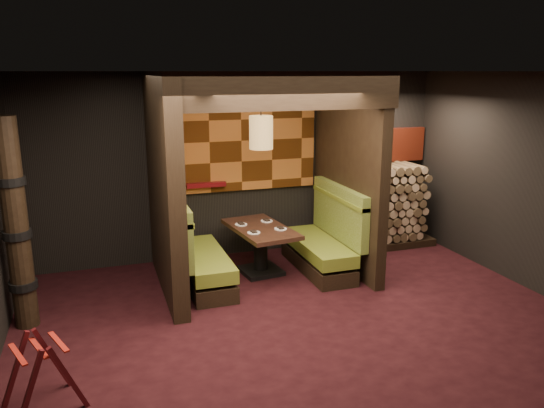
{
  "coord_description": "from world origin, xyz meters",
  "views": [
    {
      "loc": [
        -2.18,
        -5.11,
        2.85
      ],
      "look_at": [
        0.0,
        1.3,
        1.15
      ],
      "focal_mm": 35.0,
      "sensor_mm": 36.0,
      "label": 1
    }
  ],
  "objects": [
    {
      "name": "booth_bench_left",
      "position": [
        -0.96,
        1.65,
        0.4
      ],
      "size": [
        0.68,
        1.6,
        1.14
      ],
      "color": "black",
      "rests_on": "floor"
    },
    {
      "name": "ceiling",
      "position": [
        0.0,
        0.0,
        2.86
      ],
      "size": [
        6.5,
        5.5,
        0.02
      ],
      "primitive_type": "cube",
      "color": "black",
      "rests_on": "ground"
    },
    {
      "name": "floor",
      "position": [
        0.0,
        0.0,
        -0.01
      ],
      "size": [
        6.5,
        5.5,
        0.02
      ],
      "primitive_type": "cube",
      "color": "black",
      "rests_on": "ground"
    },
    {
      "name": "partition_right",
      "position": [
        1.3,
        1.7,
        1.43
      ],
      "size": [
        0.15,
        2.1,
        2.85
      ],
      "primitive_type": "cube",
      "color": "black",
      "rests_on": "floor"
    },
    {
      "name": "dining_table",
      "position": [
        -0.0,
        1.8,
        0.46
      ],
      "size": [
        0.87,
        1.39,
        0.69
      ],
      "color": "black",
      "rests_on": "floor"
    },
    {
      "name": "header_beam",
      "position": [
        -0.02,
        0.7,
        2.63
      ],
      "size": [
        2.85,
        0.18,
        0.44
      ],
      "primitive_type": "cube",
      "color": "black",
      "rests_on": "partition_left"
    },
    {
      "name": "firewood_stack",
      "position": [
        2.29,
        2.35,
        0.68
      ],
      "size": [
        1.73,
        0.7,
        1.36
      ],
      "color": "black",
      "rests_on": "floor"
    },
    {
      "name": "partition_left",
      "position": [
        -1.35,
        1.65,
        1.43
      ],
      "size": [
        0.2,
        2.2,
        2.85
      ],
      "primitive_type": "cube",
      "color": "black",
      "rests_on": "floor"
    },
    {
      "name": "wall_back",
      "position": [
        0.0,
        2.76,
        1.43
      ],
      "size": [
        6.5,
        0.02,
        2.85
      ],
      "primitive_type": "cube",
      "color": "black",
      "rests_on": "ground"
    },
    {
      "name": "booth_bench_right",
      "position": [
        0.93,
        1.65,
        0.4
      ],
      "size": [
        0.68,
        1.6,
        1.14
      ],
      "color": "black",
      "rests_on": "floor"
    },
    {
      "name": "pendant_lamp",
      "position": [
        -0.0,
        1.75,
        2.05
      ],
      "size": [
        0.32,
        0.32,
        1.03
      ],
      "color": "olive",
      "rests_on": "ceiling"
    },
    {
      "name": "lacquer_shelf",
      "position": [
        -0.6,
        2.65,
        1.18
      ],
      "size": [
        0.6,
        0.12,
        0.07
      ],
      "primitive_type": "cube",
      "color": "#5C0C10",
      "rests_on": "wall_back"
    },
    {
      "name": "luggage_rack",
      "position": [
        -2.75,
        -0.64,
        0.35
      ],
      "size": [
        0.77,
        0.65,
        0.71
      ],
      "color": "#430C10",
      "rests_on": "floor"
    },
    {
      "name": "tapa_side_panel",
      "position": [
        -1.23,
        1.82,
        1.85
      ],
      "size": [
        0.04,
        1.85,
        1.45
      ],
      "primitive_type": "cube",
      "color": "#AD6026",
      "rests_on": "partition_left"
    },
    {
      "name": "tapa_back_panel",
      "position": [
        -0.02,
        2.71,
        1.82
      ],
      "size": [
        2.4,
        0.06,
        1.55
      ],
      "primitive_type": "cube",
      "color": "#AD6026",
      "rests_on": "wall_back"
    },
    {
      "name": "totem_column",
      "position": [
        -3.05,
        1.1,
        1.19
      ],
      "size": [
        0.31,
        0.31,
        2.4
      ],
      "color": "black",
      "rests_on": "floor"
    },
    {
      "name": "wall_front",
      "position": [
        0.0,
        -2.76,
        1.43
      ],
      "size": [
        6.5,
        0.02,
        2.85
      ],
      "primitive_type": "cube",
      "color": "black",
      "rests_on": "ground"
    },
    {
      "name": "mosaic_header",
      "position": [
        2.29,
        2.68,
        1.64
      ],
      "size": [
        1.83,
        0.1,
        0.56
      ],
      "primitive_type": "cube",
      "color": "maroon",
      "rests_on": "wall_back"
    },
    {
      "name": "bay_front_post",
      "position": [
        1.39,
        1.96,
        1.43
      ],
      "size": [
        0.08,
        0.08,
        2.85
      ],
      "primitive_type": "cube",
      "color": "black",
      "rests_on": "floor"
    },
    {
      "name": "place_settings",
      "position": [
        -0.0,
        1.8,
        0.7
      ],
      "size": [
        0.65,
        0.68,
        0.03
      ],
      "color": "white",
      "rests_on": "dining_table"
    }
  ]
}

